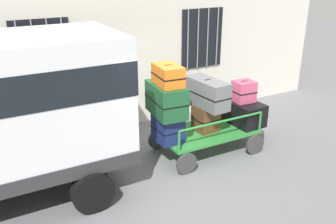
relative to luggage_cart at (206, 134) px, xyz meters
name	(u,v)px	position (x,y,z in m)	size (l,w,h in m)	color
ground_plane	(168,164)	(-0.99, -0.12, -0.40)	(40.00, 40.00, 0.00)	slate
building_wall	(119,24)	(-0.99, 2.24, 2.10)	(12.00, 0.38, 5.00)	silver
luggage_cart	(206,134)	(0.00, 0.00, 0.00)	(2.14, 1.28, 0.49)	#2D8438
cart_railing	(207,115)	(0.00, 0.00, 0.45)	(2.02, 1.14, 0.44)	#2D8438
suitcase_left_bottom	(168,128)	(-0.95, -0.04, 0.36)	(0.51, 0.59, 0.55)	navy
suitcase_left_middle	(166,99)	(-0.95, 0.03, 0.95)	(0.62, 1.00, 0.62)	#194C28
suitcase_left_top	(168,75)	(-0.95, -0.04, 1.45)	(0.48, 0.72, 0.39)	orange
suitcase_midleft_bottom	(206,118)	(0.00, 0.03, 0.36)	(0.49, 0.48, 0.55)	brown
suitcase_midleft_middle	(207,93)	(0.00, 0.03, 0.93)	(0.51, 1.07, 0.57)	slate
suitcase_center_bottom	(241,112)	(0.95, 0.02, 0.34)	(0.63, 1.07, 0.50)	black
suitcase_center_middle	(244,91)	(0.95, -0.01, 0.82)	(0.47, 0.42, 0.46)	#CC4C72
backpack	(255,126)	(1.50, 0.12, -0.18)	(0.27, 0.22, 0.44)	maroon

